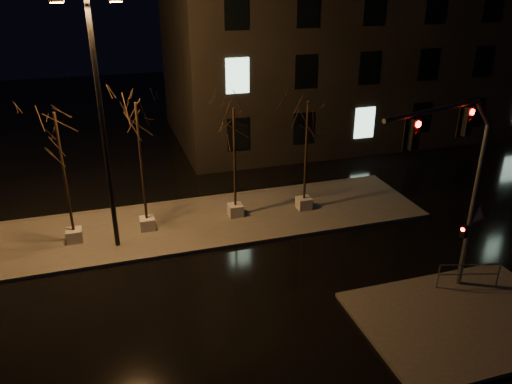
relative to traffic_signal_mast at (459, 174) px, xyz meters
name	(u,v)px	position (x,y,z in m)	size (l,w,h in m)	color
ground	(220,300)	(-7.51, 2.07, -4.72)	(90.00, 90.00, 0.00)	black
median	(190,224)	(-7.51, 8.07, -4.64)	(22.00, 5.00, 0.15)	#46433E
sidewalk_corner	(464,319)	(-0.01, -1.43, -4.64)	(7.00, 5.00, 0.15)	#46433E
building	(355,22)	(6.49, 20.07, 2.78)	(25.00, 12.00, 15.00)	black
tree_1	(59,143)	(-12.47, 7.78, -0.19)	(1.80, 1.80, 5.76)	#ABA79F
tree_2	(138,133)	(-9.40, 7.97, -0.11)	(1.80, 1.80, 5.88)	#ABA79F
tree_3	(234,133)	(-5.31, 8.12, -0.56)	(1.80, 1.80, 5.28)	#ABA79F
tree_4	(307,126)	(-1.95, 7.89, -0.46)	(1.80, 1.80, 5.41)	#ABA79F
traffic_signal_mast	(459,174)	(0.00, 0.00, 0.00)	(5.51, 1.60, 6.95)	slate
streetlight_main	(101,113)	(-10.75, 6.93, 1.08)	(2.44, 0.35, 9.78)	black
guard_rail_a	(469,272)	(1.19, 0.01, -3.94)	(2.15, 0.64, 0.96)	slate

